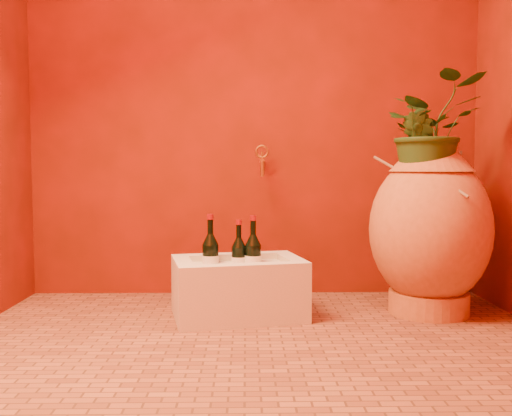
{
  "coord_description": "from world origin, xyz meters",
  "views": [
    {
      "loc": [
        -0.04,
        -2.22,
        0.71
      ],
      "look_at": [
        -0.0,
        0.35,
        0.53
      ],
      "focal_mm": 40.0,
      "sensor_mm": 36.0,
      "label": 1
    }
  ],
  "objects_px": {
    "stone_basin": "(238,289)",
    "wine_bottle_b": "(239,260)",
    "wine_bottle_c": "(210,259)",
    "amphora": "(430,229)",
    "wine_bottle_a": "(253,259)",
    "wall_tap": "(262,159)"
  },
  "relations": [
    {
      "from": "stone_basin",
      "to": "wine_bottle_b",
      "type": "distance_m",
      "value": 0.15
    },
    {
      "from": "wine_bottle_b",
      "to": "wine_bottle_c",
      "type": "height_order",
      "value": "wine_bottle_c"
    },
    {
      "from": "amphora",
      "to": "wine_bottle_b",
      "type": "xyz_separation_m",
      "value": [
        -0.93,
        0.02,
        -0.15
      ]
    },
    {
      "from": "wine_bottle_a",
      "to": "wine_bottle_c",
      "type": "height_order",
      "value": "wine_bottle_c"
    },
    {
      "from": "wine_bottle_a",
      "to": "wall_tap",
      "type": "relative_size",
      "value": 1.88
    },
    {
      "from": "wall_tap",
      "to": "wine_bottle_b",
      "type": "bearing_deg",
      "value": -108.66
    },
    {
      "from": "wine_bottle_a",
      "to": "wine_bottle_c",
      "type": "distance_m",
      "value": 0.21
    },
    {
      "from": "stone_basin",
      "to": "wine_bottle_c",
      "type": "relative_size",
      "value": 2.01
    },
    {
      "from": "amphora",
      "to": "stone_basin",
      "type": "bearing_deg",
      "value": -176.79
    },
    {
      "from": "amphora",
      "to": "wall_tap",
      "type": "xyz_separation_m",
      "value": [
        -0.81,
        0.39,
        0.34
      ]
    },
    {
      "from": "wine_bottle_a",
      "to": "stone_basin",
      "type": "bearing_deg",
      "value": -140.24
    },
    {
      "from": "stone_basin",
      "to": "wine_bottle_b",
      "type": "xyz_separation_m",
      "value": [
        0.0,
        0.08,
        0.13
      ]
    },
    {
      "from": "wine_bottle_b",
      "to": "wall_tap",
      "type": "xyz_separation_m",
      "value": [
        0.12,
        0.37,
        0.5
      ]
    },
    {
      "from": "wine_bottle_b",
      "to": "amphora",
      "type": "bearing_deg",
      "value": -1.51
    },
    {
      "from": "wine_bottle_a",
      "to": "wine_bottle_c",
      "type": "bearing_deg",
      "value": -175.39
    },
    {
      "from": "wine_bottle_a",
      "to": "wine_bottle_b",
      "type": "distance_m",
      "value": 0.07
    },
    {
      "from": "amphora",
      "to": "wine_bottle_b",
      "type": "bearing_deg",
      "value": 178.49
    },
    {
      "from": "stone_basin",
      "to": "wine_bottle_a",
      "type": "bearing_deg",
      "value": 39.76
    },
    {
      "from": "wine_bottle_b",
      "to": "wine_bottle_c",
      "type": "relative_size",
      "value": 0.91
    },
    {
      "from": "wine_bottle_a",
      "to": "wall_tap",
      "type": "height_order",
      "value": "wall_tap"
    },
    {
      "from": "amphora",
      "to": "wine_bottle_a",
      "type": "height_order",
      "value": "amphora"
    },
    {
      "from": "wine_bottle_b",
      "to": "wine_bottle_a",
      "type": "bearing_deg",
      "value": -13.65
    }
  ]
}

